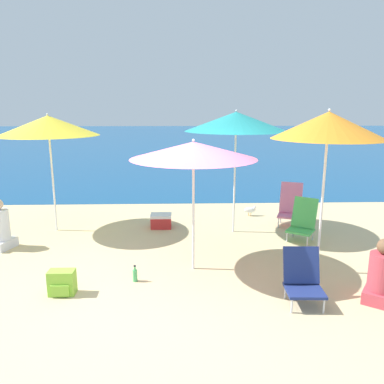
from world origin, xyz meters
name	(u,v)px	position (x,y,z in m)	size (l,w,h in m)	color
ground_plane	(163,288)	(0.00, 0.00, 0.00)	(60.00, 60.00, 0.00)	#D1BA89
sea_water	(177,139)	(0.00, 24.55, 0.00)	(60.00, 40.00, 0.01)	navy
beach_umbrella_yellow	(48,126)	(-2.22, 2.53, 2.06)	(1.87, 1.87, 2.29)	white
beach_umbrella_pink	(193,150)	(0.44, 0.63, 1.80)	(1.82, 1.82, 1.96)	white
beach_umbrella_orange	(328,126)	(2.28, 0.45, 2.15)	(1.55, 1.55, 2.38)	white
beach_umbrella_teal	(236,122)	(1.29, 2.33, 2.14)	(1.92, 1.92, 2.36)	white
beach_chair_green	(303,220)	(2.50, 1.85, 0.36)	(0.65, 0.66, 0.77)	silver
beach_chair_pink	(290,205)	(2.53, 2.76, 0.42)	(0.61, 0.68, 0.87)	silver
beach_chair_navy	(303,277)	(1.77, -0.40, 0.33)	(0.47, 0.52, 0.68)	silver
person_seated_near	(0,228)	(-2.86, 1.58, 0.36)	(0.47, 0.51, 0.88)	silver
person_seated_far	(382,277)	(2.75, -0.43, 0.34)	(0.54, 0.55, 0.83)	#BF3F4C
backpack_lime	(62,283)	(-1.30, -0.11, 0.16)	(0.34, 0.22, 0.33)	#8ECC3D
water_bottle	(135,275)	(-0.39, 0.23, 0.09)	(0.07, 0.07, 0.24)	#4CB266
cooler_box	(161,221)	(-0.15, 2.64, 0.14)	(0.42, 0.33, 0.28)	#B72828
seagull	(250,210)	(1.82, 3.42, 0.14)	(0.27, 0.11, 0.23)	gold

